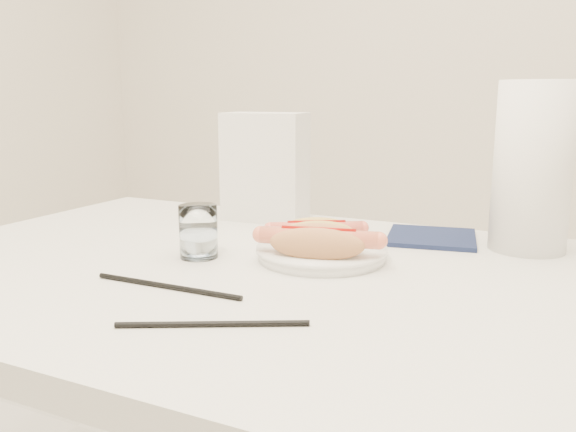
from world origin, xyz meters
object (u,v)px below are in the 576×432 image
at_px(napkin_box, 265,167).
at_px(hotdog_right, 318,242).
at_px(plate, 322,254).
at_px(water_glass, 198,231).
at_px(table, 257,303).
at_px(paper_towel_roll, 533,167).
at_px(hotdog_left, 316,232).

bearing_deg(napkin_box, hotdog_right, -54.39).
xyz_separation_m(plate, water_glass, (-0.18, -0.07, 0.03)).
bearing_deg(table, hotdog_right, 21.10).
height_order(plate, water_glass, water_glass).
bearing_deg(hotdog_right, paper_towel_roll, 29.10).
height_order(hotdog_left, napkin_box, napkin_box).
relative_size(table, napkin_box, 5.40).
bearing_deg(hotdog_right, hotdog_left, 101.92).
xyz_separation_m(plate, paper_towel_roll, (0.29, 0.21, 0.13)).
height_order(napkin_box, paper_towel_roll, paper_towel_roll).
bearing_deg(napkin_box, paper_towel_roll, -7.69).
bearing_deg(hotdog_left, water_glass, -176.66).
relative_size(hotdog_right, paper_towel_roll, 0.64).
relative_size(plate, napkin_box, 0.91).
height_order(hotdog_left, hotdog_right, hotdog_right).
distance_m(table, paper_towel_roll, 0.51).
height_order(table, hotdog_left, hotdog_left).
bearing_deg(water_glass, napkin_box, 97.44).
relative_size(napkin_box, paper_towel_roll, 0.79).
relative_size(hotdog_left, hotdog_right, 0.79).
distance_m(hotdog_left, water_glass, 0.19).
height_order(plate, hotdog_left, hotdog_left).
distance_m(water_glass, paper_towel_roll, 0.56).
bearing_deg(hotdog_right, plate, 93.22).
distance_m(table, hotdog_right, 0.14).
bearing_deg(plate, napkin_box, 133.95).
bearing_deg(hotdog_left, napkin_box, 105.55).
xyz_separation_m(hotdog_left, paper_towel_roll, (0.31, 0.18, 0.10)).
bearing_deg(paper_towel_roll, hotdog_right, -137.60).
bearing_deg(hotdog_left, table, -145.09).
xyz_separation_m(hotdog_right, napkin_box, (-0.24, 0.28, 0.07)).
xyz_separation_m(water_glass, napkin_box, (-0.04, 0.31, 0.07)).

